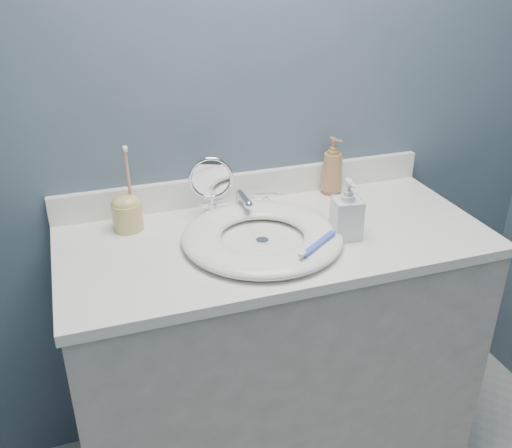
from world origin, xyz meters
name	(u,v)px	position (x,y,z in m)	size (l,w,h in m)	color
back_wall	(245,100)	(0.00, 1.25, 1.20)	(2.20, 0.02, 2.40)	#425663
vanity_cabinet	(273,359)	(0.00, 0.97, 0.42)	(1.20, 0.55, 0.85)	beige
countertop	(275,239)	(0.00, 0.97, 0.86)	(1.22, 0.57, 0.03)	white
backsplash	(247,186)	(0.00, 1.24, 0.93)	(1.22, 0.02, 0.09)	white
basin	(262,236)	(-0.05, 0.94, 0.90)	(0.45, 0.45, 0.04)	white
drain	(262,241)	(-0.05, 0.94, 0.88)	(0.04, 0.04, 0.01)	silver
faucet	(241,205)	(-0.05, 1.14, 0.91)	(0.25, 0.13, 0.07)	silver
makeup_mirror	(211,185)	(-0.14, 1.14, 0.99)	(0.13, 0.08, 0.20)	silver
soap_bottle_amber	(332,166)	(0.28, 1.20, 0.97)	(0.07, 0.07, 0.19)	#A07448
soap_bottle_clear	(347,209)	(0.18, 0.90, 0.97)	(0.08, 0.08, 0.17)	silver
toothbrush_holder	(127,211)	(-0.39, 1.15, 0.94)	(0.09, 0.09, 0.25)	#CCBD66
toothbrush_lying	(318,245)	(0.06, 0.81, 0.92)	(0.15, 0.11, 0.02)	blue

